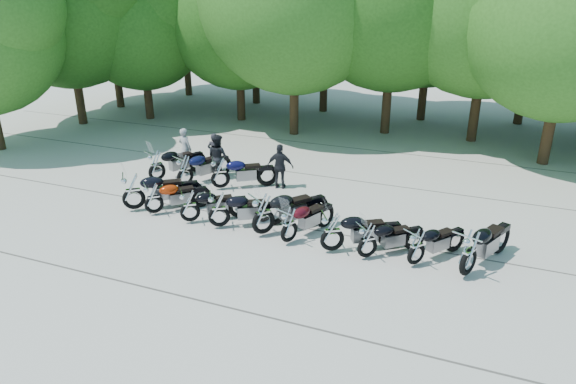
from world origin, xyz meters
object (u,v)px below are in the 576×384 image
at_px(motorcycle_11, 185,170).
at_px(rider_2, 280,167).
at_px(motorcycle_0, 133,191).
at_px(motorcycle_12, 220,172).
at_px(motorcycle_7, 368,240).
at_px(motorcycle_10, 156,165).
at_px(motorcycle_5, 289,224).
at_px(motorcycle_9, 469,252).
at_px(motorcycle_1, 153,197).
at_px(rider_3, 215,153).
at_px(motorcycle_6, 332,231).
at_px(rider_0, 185,149).
at_px(rider_1, 218,157).
at_px(motorcycle_8, 417,246).
at_px(motorcycle_3, 219,209).
at_px(motorcycle_2, 190,205).
at_px(motorcycle_4, 263,213).

xyz_separation_m(motorcycle_11, rider_2, (3.24, 1.17, 0.16)).
distance_m(motorcycle_0, motorcycle_12, 3.18).
height_order(motorcycle_7, motorcycle_10, motorcycle_10).
relative_size(motorcycle_5, motorcycle_9, 0.86).
distance_m(motorcycle_1, rider_3, 4.22).
bearing_deg(motorcycle_6, rider_0, 27.51).
xyz_separation_m(rider_0, rider_2, (4.29, -0.56, -0.01)).
bearing_deg(rider_3, motorcycle_9, 143.07).
bearing_deg(rider_1, motorcycle_0, 95.59).
distance_m(motorcycle_0, motorcycle_6, 6.77).
relative_size(motorcycle_8, rider_1, 1.20).
height_order(motorcycle_5, motorcycle_12, motorcycle_12).
height_order(motorcycle_5, motorcycle_10, motorcycle_10).
xyz_separation_m(motorcycle_3, rider_3, (-2.55, 4.32, 0.15)).
bearing_deg(rider_2, rider_3, -20.11).
relative_size(motorcycle_2, motorcycle_9, 0.84).
relative_size(motorcycle_8, motorcycle_12, 0.88).
distance_m(motorcycle_4, motorcycle_7, 3.14).
bearing_deg(rider_0, motorcycle_8, 167.47).
bearing_deg(motorcycle_8, motorcycle_4, 34.12).
bearing_deg(motorcycle_5, motorcycle_3, 19.51).
distance_m(motorcycle_6, rider_0, 8.70).
distance_m(motorcycle_12, rider_0, 2.81).
bearing_deg(rider_2, motorcycle_5, 106.76).
distance_m(motorcycle_0, motorcycle_11, 2.49).
xyz_separation_m(motorcycle_2, motorcycle_5, (3.31, -0.13, 0.01)).
distance_m(motorcycle_0, motorcycle_9, 10.28).
xyz_separation_m(motorcycle_0, motorcycle_9, (10.27, -0.26, 0.00)).
bearing_deg(rider_1, motorcycle_12, 143.64).
bearing_deg(motorcycle_10, rider_0, -69.28).
height_order(motorcycle_2, motorcycle_11, motorcycle_11).
bearing_deg(rider_0, motorcycle_5, 156.08).
xyz_separation_m(motorcycle_1, rider_2, (2.83, 3.63, 0.22)).
relative_size(motorcycle_5, motorcycle_10, 0.91).
height_order(motorcycle_0, motorcycle_10, motorcycle_0).
relative_size(motorcycle_6, motorcycle_10, 0.98).
distance_m(motorcycle_11, rider_3, 1.77).
relative_size(motorcycle_0, motorcycle_12, 1.07).
distance_m(motorcycle_0, motorcycle_1, 0.78).
relative_size(motorcycle_4, motorcycle_11, 1.10).
relative_size(motorcycle_0, motorcycle_5, 1.16).
height_order(motorcycle_8, rider_1, rider_1).
distance_m(motorcycle_5, motorcycle_8, 3.52).
bearing_deg(motorcycle_11, motorcycle_10, 22.75).
bearing_deg(motorcycle_2, motorcycle_0, 49.51).
xyz_separation_m(motorcycle_10, rider_1, (1.91, 1.21, 0.18)).
xyz_separation_m(motorcycle_4, motorcycle_5, (0.87, -0.18, -0.11)).
relative_size(motorcycle_7, motorcycle_9, 0.81).
distance_m(motorcycle_7, motorcycle_11, 7.86).
height_order(motorcycle_3, motorcycle_11, motorcycle_11).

